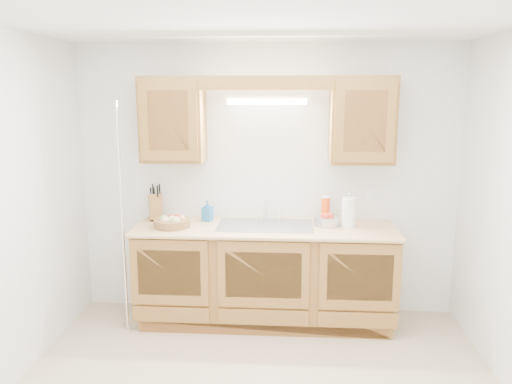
# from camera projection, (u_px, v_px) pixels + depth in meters

# --- Properties ---
(room) EXTENTS (3.52, 3.50, 2.50)m
(room) POSITION_uv_depth(u_px,v_px,m) (256.00, 222.00, 3.17)
(room) COLOR tan
(room) RESTS_ON ground
(base_cabinets) EXTENTS (2.20, 0.60, 0.86)m
(base_cabinets) POSITION_uv_depth(u_px,v_px,m) (265.00, 275.00, 4.50)
(base_cabinets) COLOR olive
(base_cabinets) RESTS_ON ground
(countertop) EXTENTS (2.30, 0.63, 0.04)m
(countertop) POSITION_uv_depth(u_px,v_px,m) (265.00, 229.00, 4.40)
(countertop) COLOR tan
(countertop) RESTS_ON base_cabinets
(upper_cabinet_left) EXTENTS (0.55, 0.33, 0.75)m
(upper_cabinet_left) POSITION_uv_depth(u_px,v_px,m) (173.00, 120.00, 4.42)
(upper_cabinet_left) COLOR olive
(upper_cabinet_left) RESTS_ON room
(upper_cabinet_right) EXTENTS (0.55, 0.33, 0.75)m
(upper_cabinet_right) POSITION_uv_depth(u_px,v_px,m) (362.00, 120.00, 4.31)
(upper_cabinet_right) COLOR olive
(upper_cabinet_right) RESTS_ON room
(valance) EXTENTS (2.20, 0.05, 0.12)m
(valance) POSITION_uv_depth(u_px,v_px,m) (266.00, 83.00, 4.16)
(valance) COLOR olive
(valance) RESTS_ON room
(fluorescent_fixture) EXTENTS (0.76, 0.08, 0.08)m
(fluorescent_fixture) POSITION_uv_depth(u_px,v_px,m) (267.00, 100.00, 4.41)
(fluorescent_fixture) COLOR white
(fluorescent_fixture) RESTS_ON room
(sink) EXTENTS (0.84, 0.46, 0.36)m
(sink) POSITION_uv_depth(u_px,v_px,m) (265.00, 234.00, 4.43)
(sink) COLOR #9E9EA3
(sink) RESTS_ON countertop
(wire_shelf_pole) EXTENTS (0.03, 0.03, 2.00)m
(wire_shelf_pole) POSITION_uv_depth(u_px,v_px,m) (122.00, 220.00, 4.21)
(wire_shelf_pole) COLOR silver
(wire_shelf_pole) RESTS_ON ground
(outlet_plate) EXTENTS (0.08, 0.01, 0.12)m
(outlet_plate) POSITION_uv_depth(u_px,v_px,m) (370.00, 193.00, 4.59)
(outlet_plate) COLOR white
(outlet_plate) RESTS_ON room
(fruit_basket) EXTENTS (0.40, 0.40, 0.10)m
(fruit_basket) POSITION_uv_depth(u_px,v_px,m) (172.00, 222.00, 4.38)
(fruit_basket) COLOR brown
(fruit_basket) RESTS_ON countertop
(knife_block) EXTENTS (0.18, 0.22, 0.34)m
(knife_block) POSITION_uv_depth(u_px,v_px,m) (155.00, 207.00, 4.62)
(knife_block) COLOR olive
(knife_block) RESTS_ON countertop
(orange_canister) EXTENTS (0.10, 0.10, 0.24)m
(orange_canister) POSITION_uv_depth(u_px,v_px,m) (325.00, 209.00, 4.54)
(orange_canister) COLOR #FF470E
(orange_canister) RESTS_ON countertop
(soap_bottle) EXTENTS (0.11, 0.11, 0.19)m
(soap_bottle) POSITION_uv_depth(u_px,v_px,m) (207.00, 211.00, 4.58)
(soap_bottle) COLOR #2167A9
(soap_bottle) RESTS_ON countertop
(sponge) EXTENTS (0.13, 0.10, 0.02)m
(sponge) POSITION_uv_depth(u_px,v_px,m) (325.00, 219.00, 4.61)
(sponge) COLOR #CC333F
(sponge) RESTS_ON countertop
(paper_towel) EXTENTS (0.15, 0.15, 0.31)m
(paper_towel) POSITION_uv_depth(u_px,v_px,m) (349.00, 212.00, 4.38)
(paper_towel) COLOR silver
(paper_towel) RESTS_ON countertop
(apple_bowl) EXTENTS (0.30, 0.30, 0.12)m
(apple_bowl) POSITION_uv_depth(u_px,v_px,m) (327.00, 220.00, 4.42)
(apple_bowl) COLOR silver
(apple_bowl) RESTS_ON countertop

